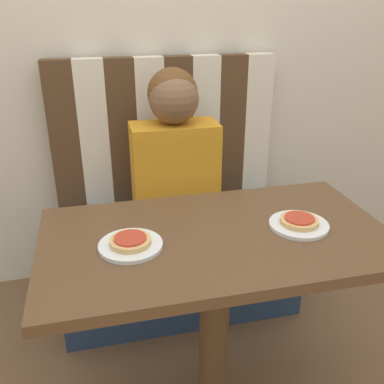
% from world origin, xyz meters
% --- Properties ---
extents(wall_back, '(7.00, 0.05, 2.60)m').
position_xyz_m(wall_back, '(0.00, 0.99, 1.30)').
color(wall_back, beige).
rests_on(wall_back, ground_plane).
extents(booth_seat, '(1.07, 0.57, 0.44)m').
position_xyz_m(booth_seat, '(0.00, 0.65, 0.22)').
color(booth_seat, navy).
rests_on(booth_seat, ground_plane).
extents(booth_backrest, '(1.07, 0.07, 0.69)m').
position_xyz_m(booth_backrest, '(-0.00, 0.90, 0.78)').
color(booth_backrest, '#4C331E').
rests_on(booth_backrest, booth_seat).
extents(dining_table, '(1.06, 0.59, 0.71)m').
position_xyz_m(dining_table, '(0.00, 0.00, 0.61)').
color(dining_table, brown).
rests_on(dining_table, ground_plane).
extents(person, '(0.37, 0.24, 0.67)m').
position_xyz_m(person, '(0.00, 0.65, 0.79)').
color(person, orange).
rests_on(person, booth_seat).
extents(plate_left, '(0.19, 0.19, 0.01)m').
position_xyz_m(plate_left, '(-0.26, -0.02, 0.72)').
color(plate_left, white).
rests_on(plate_left, dining_table).
extents(plate_right, '(0.19, 0.19, 0.01)m').
position_xyz_m(plate_right, '(0.26, -0.02, 0.72)').
color(plate_right, white).
rests_on(plate_right, dining_table).
extents(pizza_left, '(0.12, 0.12, 0.02)m').
position_xyz_m(pizza_left, '(-0.26, -0.02, 0.73)').
color(pizza_left, tan).
rests_on(pizza_left, plate_left).
extents(pizza_right, '(0.12, 0.12, 0.02)m').
position_xyz_m(pizza_right, '(0.26, -0.02, 0.73)').
color(pizza_right, tan).
rests_on(pizza_right, plate_right).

